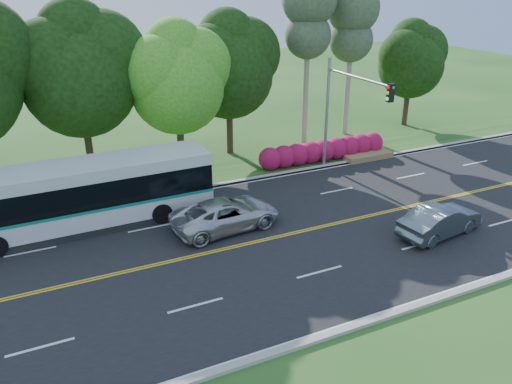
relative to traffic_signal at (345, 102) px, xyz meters
name	(u,v)px	position (x,y,z in m)	size (l,w,h in m)	color
ground	(290,234)	(-6.49, -5.40, -4.67)	(120.00, 120.00, 0.00)	#214E1A
road	(290,234)	(-6.49, -5.40, -4.66)	(60.00, 14.00, 0.02)	black
curb_north	(233,182)	(-6.49, 1.75, -4.60)	(60.00, 0.30, 0.15)	#A29D92
curb_south	(384,317)	(-6.49, -12.55, -4.60)	(60.00, 0.30, 0.15)	#A29D92
grass_verge	(222,172)	(-6.49, 3.60, -4.62)	(60.00, 4.00, 0.10)	#214E1A
lane_markings	(288,234)	(-6.59, -5.40, -4.65)	(57.60, 13.82, 0.00)	gold
tree_row	(119,64)	(-11.65, 6.73, 2.06)	(44.70, 9.10, 13.84)	#2E2014
bougainvillea_hedge	(326,151)	(0.69, 2.75, -3.95)	(9.50, 2.25, 1.50)	maroon
traffic_signal	(345,102)	(0.00, 0.00, 0.00)	(0.42, 6.10, 7.00)	#919499
transit_bus	(82,197)	(-15.34, -0.41, -3.02)	(12.64, 2.97, 3.29)	silver
sedan	(440,221)	(-0.03, -8.48, -3.90)	(1.58, 4.54, 1.49)	slate
suv	(226,214)	(-9.06, -3.50, -3.90)	(2.50, 5.42, 1.51)	silver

